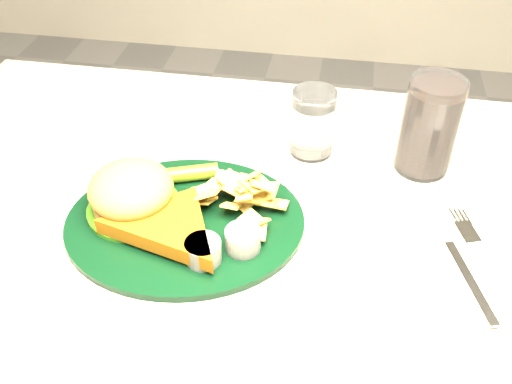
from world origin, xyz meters
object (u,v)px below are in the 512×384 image
table (251,364)px  cola_glass (429,126)px  fork_napkin (469,275)px  dinner_plate (184,205)px  water_glass (313,123)px

table → cola_glass: size_ratio=7.63×
table → fork_napkin: (0.30, -0.06, 0.38)m
cola_glass → fork_napkin: cola_glass is taller
table → dinner_plate: size_ratio=3.51×
table → water_glass: (0.07, 0.18, 0.43)m
table → fork_napkin: bearing=-12.1°
table → water_glass: water_glass is taller
fork_napkin → table: bearing=150.2°
water_glass → cola_glass: size_ratio=0.72×
dinner_plate → fork_napkin: (0.39, -0.04, -0.03)m
dinner_plate → water_glass: bearing=42.6°
table → dinner_plate: (-0.09, -0.03, 0.41)m
cola_glass → fork_napkin: bearing=-77.6°
dinner_plate → cola_glass: bearing=19.9°
dinner_plate → fork_napkin: 0.39m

